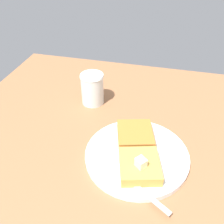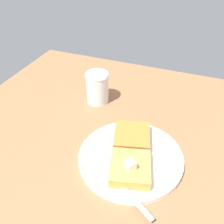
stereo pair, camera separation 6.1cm
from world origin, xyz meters
TOP-DOWN VIEW (x-y plane):
  - table_surface at (0.00, 0.00)cm, footprint 106.25×106.25cm
  - plate at (8.80, 4.54)cm, footprint 22.84×22.84cm
  - toast_slice_left at (4.37, 3.32)cm, footprint 10.45×9.99cm
  - toast_slice_middle at (13.24, 5.75)cm, footprint 10.45×9.99cm
  - butter_pat_primary at (3.40, 3.08)cm, footprint 2.60×2.63cm
  - fork at (0.65, 4.15)cm, footprint 9.77×14.29cm
  - syrup_jar at (26.91, 20.29)cm, footprint 6.56×6.56cm

SIDE VIEW (x-z plane):
  - table_surface at x=0.00cm, z-range 0.00..2.05cm
  - plate at x=8.80cm, z-range 2.14..3.39cm
  - fork at x=0.65cm, z-range 3.30..3.66cm
  - toast_slice_left at x=4.37cm, z-range 3.30..5.68cm
  - toast_slice_middle at x=13.24cm, z-range 3.30..5.68cm
  - syrup_jar at x=26.91cm, z-range 1.66..10.62cm
  - butter_pat_primary at x=3.40cm, z-range 5.68..7.64cm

